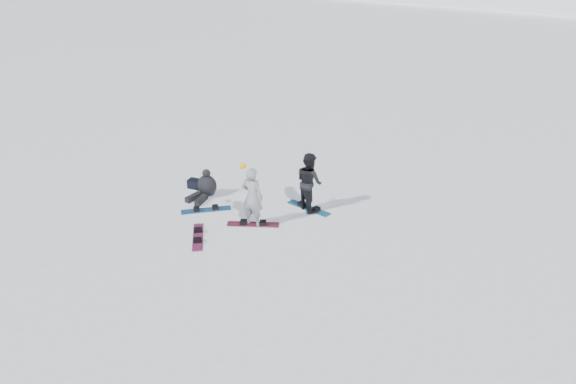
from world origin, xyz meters
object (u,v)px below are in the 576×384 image
object	(u,v)px
snowboard_loose_b	(198,237)
snowboard_loose_a	(206,210)
snowboarder_man	(309,182)
gear_bag	(195,184)
seated_rider	(206,186)
snowboarder_woman	(252,197)

from	to	relation	value
snowboard_loose_b	snowboard_loose_a	bearing A→B (deg)	172.94
snowboarder_man	gear_bag	distance (m)	4.02
seated_rider	snowboard_loose_b	bearing A→B (deg)	-59.91
snowboarder_woman	gear_bag	size ratio (longest dim) A/B	4.29
snowboarder_man	snowboard_loose_b	bearing A→B (deg)	88.18
seated_rider	snowboard_loose_a	world-z (taller)	seated_rider
snowboarder_woman	snowboard_loose_a	xyz separation A→B (m)	(-1.72, -0.07, -0.89)
snowboarder_man	gear_bag	world-z (taller)	snowboarder_man
snowboarder_woman	snowboarder_man	distance (m)	1.93
seated_rider	gear_bag	world-z (taller)	seated_rider
snowboarder_woman	snowboarder_man	world-z (taller)	snowboarder_woman
seated_rider	snowboard_loose_b	xyz separation A→B (m)	(1.53, -2.11, -0.33)
seated_rider	gear_bag	size ratio (longest dim) A/B	2.44
snowboarder_woman	snowboard_loose_b	distance (m)	1.87
seated_rider	gear_bag	xyz separation A→B (m)	(-0.70, 0.26, -0.20)
seated_rider	snowboarder_woman	bearing A→B (deg)	-22.08
seated_rider	snowboard_loose_a	bearing A→B (deg)	-55.60
gear_bag	snowboard_loose_a	world-z (taller)	gear_bag
gear_bag	snowboard_loose_b	size ratio (longest dim) A/B	0.30
snowboarder_man	seated_rider	size ratio (longest dim) A/B	1.65
seated_rider	gear_bag	distance (m)	0.77
snowboarder_man	snowboard_loose_a	xyz separation A→B (m)	(-2.52, -1.83, -0.89)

